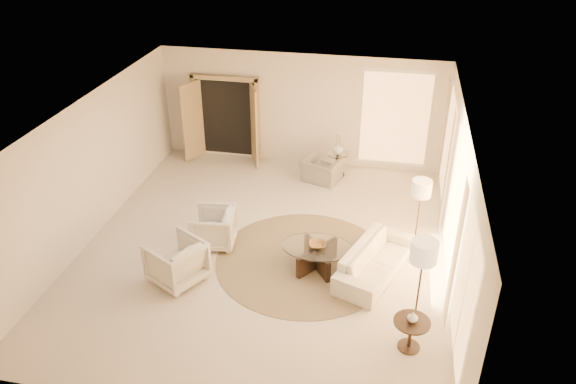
% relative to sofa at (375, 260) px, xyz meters
% --- Properties ---
extents(room, '(7.04, 8.04, 2.83)m').
position_rel_sofa_xyz_m(room, '(-2.18, 0.38, 1.10)').
color(room, beige).
rests_on(room, ground).
extents(windows_right, '(0.10, 6.40, 2.40)m').
position_rel_sofa_xyz_m(windows_right, '(1.27, 0.48, 1.05)').
color(windows_right, '#FFB866').
rests_on(windows_right, room).
extents(window_back_corner, '(1.70, 0.10, 2.40)m').
position_rel_sofa_xyz_m(window_back_corner, '(0.12, 4.33, 1.05)').
color(window_back_corner, '#FFB866').
rests_on(window_back_corner, room).
extents(curtains_right, '(0.06, 5.20, 2.60)m').
position_rel_sofa_xyz_m(curtains_right, '(1.22, 1.38, 1.00)').
color(curtains_right, tan).
rests_on(curtains_right, room).
extents(french_doors, '(1.95, 0.66, 2.16)m').
position_rel_sofa_xyz_m(french_doors, '(-4.08, 4.20, 0.77)').
color(french_doors, tan).
rests_on(french_doors, room).
extents(area_rug, '(4.12, 4.12, 0.01)m').
position_rel_sofa_xyz_m(area_rug, '(-1.34, 0.12, -0.29)').
color(area_rug, '#463825').
rests_on(area_rug, room).
extents(sofa, '(1.44, 2.17, 0.59)m').
position_rel_sofa_xyz_m(sofa, '(0.00, 0.00, 0.00)').
color(sofa, beige).
rests_on(sofa, room).
extents(armchair_left, '(0.83, 0.88, 0.82)m').
position_rel_sofa_xyz_m(armchair_left, '(-3.19, 0.35, 0.12)').
color(armchair_left, beige).
rests_on(armchair_left, room).
extents(armchair_right, '(1.14, 1.16, 0.89)m').
position_rel_sofa_xyz_m(armchair_right, '(-3.48, -0.89, 0.15)').
color(armchair_right, beige).
rests_on(armchair_right, room).
extents(accent_chair, '(1.01, 0.81, 0.76)m').
position_rel_sofa_xyz_m(accent_chair, '(-1.50, 3.41, 0.09)').
color(accent_chair, gray).
rests_on(accent_chair, room).
extents(coffee_table, '(1.36, 1.36, 0.49)m').
position_rel_sofa_xyz_m(coffee_table, '(-1.07, -0.05, 0.01)').
color(coffee_table, black).
rests_on(coffee_table, room).
extents(end_table, '(0.56, 0.56, 0.53)m').
position_rel_sofa_xyz_m(end_table, '(0.65, -1.78, 0.07)').
color(end_table, black).
rests_on(end_table, room).
extents(side_table, '(0.50, 0.50, 0.58)m').
position_rel_sofa_xyz_m(side_table, '(-1.16, 3.78, 0.05)').
color(side_table, '#2F221A').
rests_on(side_table, room).
extents(floor_lamp_near, '(0.37, 0.37, 1.53)m').
position_rel_sofa_xyz_m(floor_lamp_near, '(0.72, 0.94, 1.00)').
color(floor_lamp_near, '#2F221A').
rests_on(floor_lamp_near, room).
extents(floor_lamp_far, '(0.42, 0.42, 1.71)m').
position_rel_sofa_xyz_m(floor_lamp_far, '(0.72, -1.36, 1.16)').
color(floor_lamp_far, '#2F221A').
rests_on(floor_lamp_far, room).
extents(bowl, '(0.39, 0.39, 0.08)m').
position_rel_sofa_xyz_m(bowl, '(-1.07, -0.05, 0.23)').
color(bowl, brown).
rests_on(bowl, coffee_table).
extents(end_vase, '(0.17, 0.17, 0.17)m').
position_rel_sofa_xyz_m(end_vase, '(0.65, -1.78, 0.32)').
color(end_vase, silver).
rests_on(end_vase, end_table).
extents(side_vase, '(0.29, 0.29, 0.27)m').
position_rel_sofa_xyz_m(side_vase, '(-1.16, 3.78, 0.41)').
color(side_vase, silver).
rests_on(side_vase, side_table).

